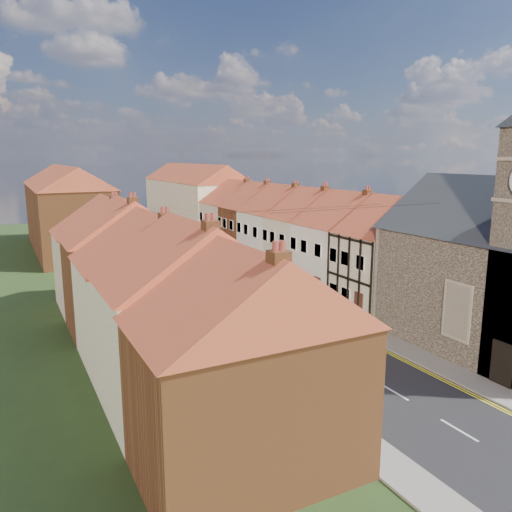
{
  "coord_description": "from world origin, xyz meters",
  "views": [
    {
      "loc": [
        -16.8,
        -15.38,
        11.65
      ],
      "look_at": [
        1.78,
        20.52,
        3.5
      ],
      "focal_mm": 35.0,
      "sensor_mm": 36.0,
      "label": 1
    }
  ],
  "objects_px": {
    "car_mid": "(175,279)",
    "pedestrian_right": "(332,301)",
    "lamppost": "(195,263)",
    "car_far": "(141,257)",
    "car_distant": "(130,241)",
    "car_near": "(313,361)",
    "church": "(505,256)"
  },
  "relations": [
    {
      "from": "car_mid",
      "to": "pedestrian_right",
      "type": "distance_m",
      "value": 15.14
    },
    {
      "from": "lamppost",
      "to": "car_far",
      "type": "xyz_separation_m",
      "value": [
        0.61,
        18.57,
        -2.93
      ]
    },
    {
      "from": "lamppost",
      "to": "car_far",
      "type": "distance_m",
      "value": 18.81
    },
    {
      "from": "car_mid",
      "to": "lamppost",
      "type": "bearing_deg",
      "value": -93.71
    },
    {
      "from": "car_mid",
      "to": "car_distant",
      "type": "relative_size",
      "value": 1.09
    },
    {
      "from": "lamppost",
      "to": "pedestrian_right",
      "type": "xyz_separation_m",
      "value": [
        8.61,
        -6.03,
        -2.57
      ]
    },
    {
      "from": "car_distant",
      "to": "lamppost",
      "type": "bearing_deg",
      "value": -90.16
    },
    {
      "from": "car_near",
      "to": "lamppost",
      "type": "bearing_deg",
      "value": 79.31
    },
    {
      "from": "car_mid",
      "to": "car_distant",
      "type": "xyz_separation_m",
      "value": [
        1.47,
        23.18,
        -0.16
      ]
    },
    {
      "from": "car_near",
      "to": "pedestrian_right",
      "type": "height_order",
      "value": "pedestrian_right"
    },
    {
      "from": "church",
      "to": "lamppost",
      "type": "distance_m",
      "value": 21.38
    },
    {
      "from": "car_mid",
      "to": "car_far",
      "type": "distance_m",
      "value": 11.75
    },
    {
      "from": "lamppost",
      "to": "pedestrian_right",
      "type": "bearing_deg",
      "value": -34.98
    },
    {
      "from": "church",
      "to": "lamppost",
      "type": "relative_size",
      "value": 2.53
    },
    {
      "from": "car_near",
      "to": "pedestrian_right",
      "type": "bearing_deg",
      "value": 33.18
    },
    {
      "from": "car_far",
      "to": "car_distant",
      "type": "bearing_deg",
      "value": 88.7
    },
    {
      "from": "car_near",
      "to": "car_far",
      "type": "distance_m",
      "value": 33.02
    },
    {
      "from": "church",
      "to": "car_near",
      "type": "bearing_deg",
      "value": 169.33
    },
    {
      "from": "car_mid",
      "to": "car_far",
      "type": "height_order",
      "value": "car_mid"
    },
    {
      "from": "car_near",
      "to": "car_far",
      "type": "relative_size",
      "value": 1.11
    },
    {
      "from": "car_mid",
      "to": "car_distant",
      "type": "height_order",
      "value": "car_mid"
    },
    {
      "from": "lamppost",
      "to": "car_distant",
      "type": "distance_m",
      "value": 30.22
    },
    {
      "from": "church",
      "to": "car_distant",
      "type": "xyz_separation_m",
      "value": [
        -11.09,
        46.68,
        -5.32
      ]
    },
    {
      "from": "church",
      "to": "car_far",
      "type": "bearing_deg",
      "value": 109.61
    },
    {
      "from": "car_near",
      "to": "car_distant",
      "type": "relative_size",
      "value": 1.16
    },
    {
      "from": "lamppost",
      "to": "car_near",
      "type": "xyz_separation_m",
      "value": [
        1.32,
        -14.44,
        -2.74
      ]
    },
    {
      "from": "car_far",
      "to": "car_distant",
      "type": "distance_m",
      "value": 11.52
    },
    {
      "from": "lamppost",
      "to": "car_mid",
      "type": "bearing_deg",
      "value": 84.87
    },
    {
      "from": "lamppost",
      "to": "car_distant",
      "type": "height_order",
      "value": "lamppost"
    },
    {
      "from": "car_mid",
      "to": "car_distant",
      "type": "bearing_deg",
      "value": 87.78
    },
    {
      "from": "lamppost",
      "to": "car_distant",
      "type": "bearing_deg",
      "value": 86.03
    },
    {
      "from": "car_far",
      "to": "pedestrian_right",
      "type": "relative_size",
      "value": 2.48
    }
  ]
}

